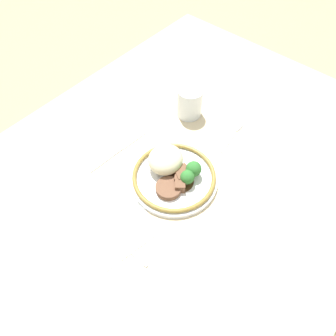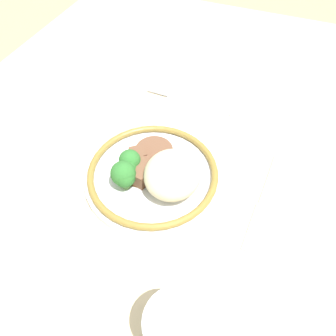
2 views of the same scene
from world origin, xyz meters
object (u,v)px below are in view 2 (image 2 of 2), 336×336
fork (197,103)px  spoon (54,323)px  juice_glass (178,334)px  knife (261,202)px  plate (154,172)px

fork → spoon: size_ratio=1.31×
juice_glass → knife: (-0.25, 0.06, -0.04)m
fork → knife: 0.27m
juice_glass → fork: (-0.45, -0.12, -0.04)m
plate → spoon: plate is taller
plate → fork: 0.23m
juice_glass → fork: size_ratio=0.49×
fork → spoon: 0.49m
spoon → juice_glass: bearing=94.9°
juice_glass → fork: juice_glass is taller
juice_glass → knife: bearing=167.0°
plate → knife: plate is taller
plate → knife: (-0.02, 0.18, -0.02)m
plate → fork: bearing=179.0°
knife → spoon: spoon is taller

